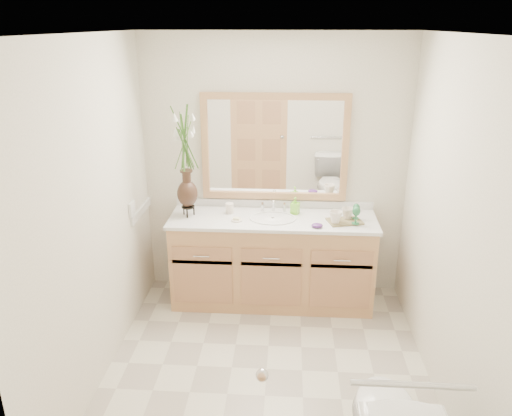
# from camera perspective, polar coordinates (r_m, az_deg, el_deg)

# --- Properties ---
(floor) EXTENTS (2.60, 2.60, 0.00)m
(floor) POSITION_cam_1_polar(r_m,az_deg,el_deg) (3.96, 1.24, -17.91)
(floor) COLOR beige
(floor) RESTS_ON ground
(ceiling) EXTENTS (2.40, 2.60, 0.02)m
(ceiling) POSITION_cam_1_polar(r_m,az_deg,el_deg) (3.11, 1.59, 19.34)
(ceiling) COLOR white
(ceiling) RESTS_ON wall_back
(wall_back) EXTENTS (2.40, 0.02, 2.40)m
(wall_back) POSITION_cam_1_polar(r_m,az_deg,el_deg) (4.58, 2.11, 4.49)
(wall_back) COLOR white
(wall_back) RESTS_ON floor
(wall_front) EXTENTS (2.40, 0.02, 2.40)m
(wall_front) POSITION_cam_1_polar(r_m,az_deg,el_deg) (2.21, -0.15, -14.40)
(wall_front) COLOR white
(wall_front) RESTS_ON floor
(wall_left) EXTENTS (0.02, 2.60, 2.40)m
(wall_left) POSITION_cam_1_polar(r_m,az_deg,el_deg) (3.60, -18.03, -1.06)
(wall_left) COLOR white
(wall_left) RESTS_ON floor
(wall_right) EXTENTS (0.02, 2.60, 2.40)m
(wall_right) POSITION_cam_1_polar(r_m,az_deg,el_deg) (3.52, 21.32, -2.00)
(wall_right) COLOR white
(wall_right) RESTS_ON floor
(vanity) EXTENTS (1.80, 0.55, 0.80)m
(vanity) POSITION_cam_1_polar(r_m,az_deg,el_deg) (4.61, 1.87, -6.10)
(vanity) COLOR tan
(vanity) RESTS_ON floor
(counter) EXTENTS (1.84, 0.57, 0.03)m
(counter) POSITION_cam_1_polar(r_m,az_deg,el_deg) (4.44, 1.93, -1.31)
(counter) COLOR white
(counter) RESTS_ON vanity
(sink) EXTENTS (0.38, 0.34, 0.23)m
(sink) POSITION_cam_1_polar(r_m,az_deg,el_deg) (4.44, 1.92, -1.86)
(sink) COLOR white
(sink) RESTS_ON counter
(mirror) EXTENTS (1.32, 0.04, 0.97)m
(mirror) POSITION_cam_1_polar(r_m,az_deg,el_deg) (4.51, 2.14, 6.92)
(mirror) COLOR white
(mirror) RESTS_ON wall_back
(switch_plate) EXTENTS (0.02, 0.12, 0.12)m
(switch_plate) POSITION_cam_1_polar(r_m,az_deg,el_deg) (4.35, -13.99, -0.08)
(switch_plate) COLOR white
(switch_plate) RESTS_ON wall_left
(door) EXTENTS (0.80, 0.03, 2.00)m
(door) POSITION_cam_1_polar(r_m,az_deg,el_deg) (2.37, -7.73, -17.76)
(door) COLOR tan
(door) RESTS_ON floor
(grab_bar) EXTENTS (0.55, 0.03, 0.03)m
(grab_bar) POSITION_cam_1_polar(r_m,az_deg,el_deg) (2.45, 17.45, -18.74)
(grab_bar) COLOR silver
(grab_bar) RESTS_ON wall_front
(flower_vase) EXTENTS (0.21, 0.21, 0.88)m
(flower_vase) POSITION_cam_1_polar(r_m,az_deg,el_deg) (4.34, -8.09, 6.47)
(flower_vase) COLOR black
(flower_vase) RESTS_ON counter
(tumbler) EXTENTS (0.07, 0.07, 0.09)m
(tumbler) POSITION_cam_1_polar(r_m,az_deg,el_deg) (4.53, -3.03, -0.02)
(tumbler) COLOR silver
(tumbler) RESTS_ON counter
(soap_dish) EXTENTS (0.09, 0.09, 0.03)m
(soap_dish) POSITION_cam_1_polar(r_m,az_deg,el_deg) (4.36, -2.24, -1.36)
(soap_dish) COLOR silver
(soap_dish) RESTS_ON counter
(soap_bottle) EXTENTS (0.08, 0.08, 0.14)m
(soap_bottle) POSITION_cam_1_polar(r_m,az_deg,el_deg) (4.52, 4.49, 0.19)
(soap_bottle) COLOR #7DDB33
(soap_bottle) RESTS_ON counter
(purple_dish) EXTENTS (0.12, 0.11, 0.03)m
(purple_dish) POSITION_cam_1_polar(r_m,az_deg,el_deg) (4.25, 7.00, -1.99)
(purple_dish) COLOR #4D236A
(purple_dish) RESTS_ON counter
(tray) EXTENTS (0.33, 0.26, 0.01)m
(tray) POSITION_cam_1_polar(r_m,az_deg,el_deg) (4.40, 10.10, -1.51)
(tray) COLOR brown
(tray) RESTS_ON counter
(mug_left) EXTENTS (0.12, 0.11, 0.11)m
(mug_left) POSITION_cam_1_polar(r_m,az_deg,el_deg) (4.32, 9.09, -0.99)
(mug_left) COLOR silver
(mug_left) RESTS_ON tray
(mug_right) EXTENTS (0.13, 0.12, 0.10)m
(mug_right) POSITION_cam_1_polar(r_m,az_deg,el_deg) (4.44, 10.42, -0.54)
(mug_right) COLOR silver
(mug_right) RESTS_ON tray
(goblet_front) EXTENTS (0.07, 0.07, 0.16)m
(goblet_front) POSITION_cam_1_polar(r_m,az_deg,el_deg) (4.31, 11.39, -0.48)
(goblet_front) COLOR #246E3D
(goblet_front) RESTS_ON tray
(goblet_back) EXTENTS (0.06, 0.06, 0.14)m
(goblet_back) POSITION_cam_1_polar(r_m,az_deg,el_deg) (4.43, 11.39, -0.07)
(goblet_back) COLOR #246E3D
(goblet_back) RESTS_ON tray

